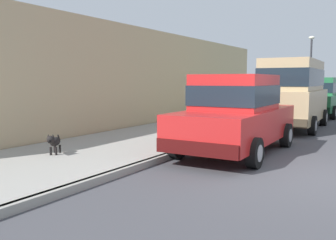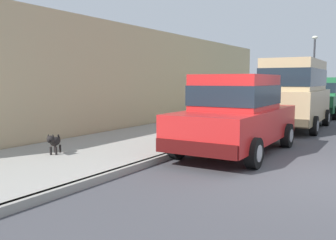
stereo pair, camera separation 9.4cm
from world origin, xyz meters
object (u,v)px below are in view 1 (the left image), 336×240
Objects in this scene: car_red_sedan at (236,113)px; street_lamp at (311,63)px; dog_black at (54,142)px; car_tan_van at (292,91)px; car_green_sedan at (319,96)px.

car_red_sedan is 1.05× the size of street_lamp.
street_lamp is at bearing 84.87° from dog_black.
car_red_sedan is at bearing -90.51° from car_tan_van.
car_green_sedan reaches higher than dog_black.
dog_black is at bearing -136.20° from car_red_sedan.
street_lamp is (-1.43, 5.26, 1.92)m from car_green_sedan.
car_tan_van is 5.53m from car_green_sedan.
street_lamp is at bearing 94.80° from car_red_sedan.
car_red_sedan is 16.48m from street_lamp.
car_red_sedan is 1.00× the size of car_green_sedan.
dog_black is (-3.15, -8.51, -0.97)m from car_tan_van.
street_lamp reaches higher than car_red_sedan.
car_green_sedan is 5.78m from street_lamp.
car_tan_van is at bearing -90.09° from car_green_sedan.
car_red_sedan and car_green_sedan have the same top height.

